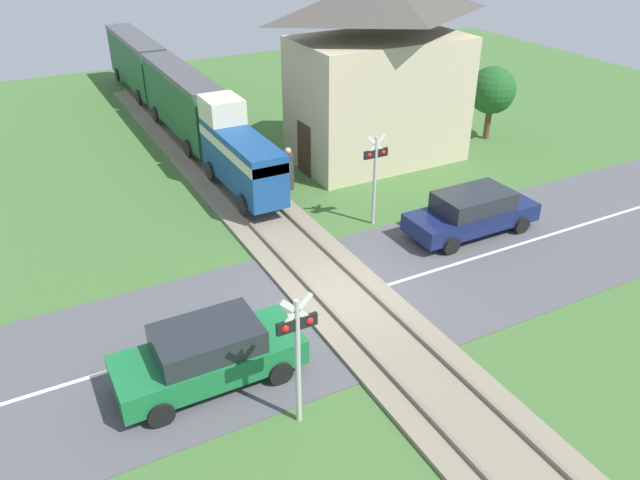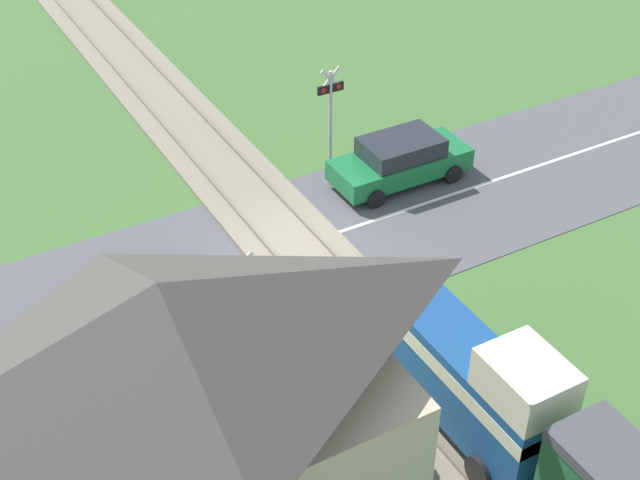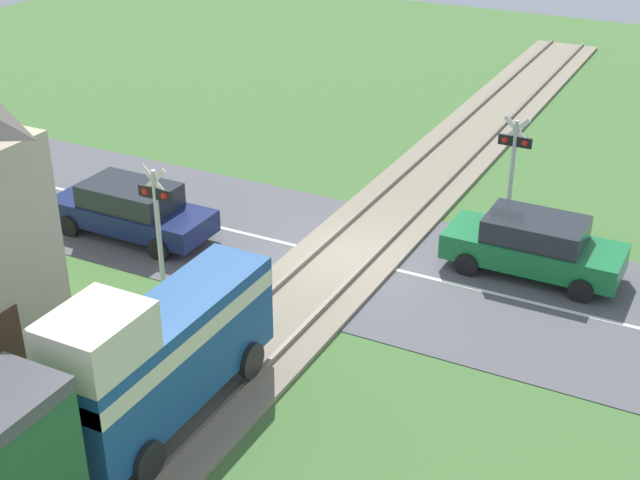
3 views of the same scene
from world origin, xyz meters
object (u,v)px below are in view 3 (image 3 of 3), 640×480
(crossing_signal_west_approach, at_px, (513,159))
(crossing_signal_east_approach, at_px, (157,213))
(pedestrian_by_station, at_px, (94,364))
(car_near_crossing, at_px, (534,245))
(car_far_side, at_px, (131,209))

(crossing_signal_west_approach, xyz_separation_m, crossing_signal_east_approach, (6.38, 7.10, 0.00))
(crossing_signal_east_approach, bearing_deg, pedestrian_by_station, 108.22)
(car_near_crossing, distance_m, crossing_signal_west_approach, 2.79)
(pedestrian_by_station, bearing_deg, car_far_side, -57.67)
(car_far_side, relative_size, crossing_signal_west_approach, 1.40)
(car_far_side, relative_size, crossing_signal_east_approach, 1.40)
(car_near_crossing, xyz_separation_m, crossing_signal_east_approach, (7.66, 4.99, 1.30))
(pedestrian_by_station, bearing_deg, car_near_crossing, -125.11)
(car_near_crossing, bearing_deg, crossing_signal_east_approach, 33.08)
(pedestrian_by_station, bearing_deg, crossing_signal_east_approach, -71.78)
(car_far_side, height_order, crossing_signal_west_approach, crossing_signal_west_approach)
(car_far_side, height_order, crossing_signal_east_approach, crossing_signal_east_approach)
(crossing_signal_west_approach, relative_size, crossing_signal_east_approach, 1.00)
(car_near_crossing, xyz_separation_m, crossing_signal_west_approach, (1.28, -2.11, 1.30))
(crossing_signal_west_approach, bearing_deg, crossing_signal_east_approach, 48.04)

